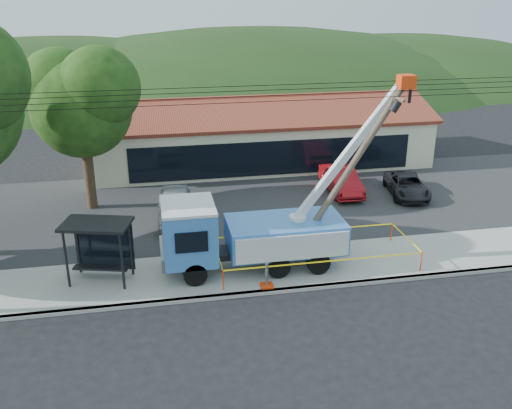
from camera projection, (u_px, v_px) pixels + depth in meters
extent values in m
plane|color=black|center=(262.00, 324.00, 21.24)|extent=(120.00, 120.00, 0.00)
cube|color=#A4A099|center=(251.00, 294.00, 23.12)|extent=(60.00, 0.25, 0.15)
cube|color=#A4A099|center=(243.00, 272.00, 24.86)|extent=(60.00, 4.00, 0.15)
cube|color=#28282B|center=(220.00, 206.00, 32.17)|extent=(60.00, 12.00, 0.10)
cube|color=beige|center=(261.00, 138.00, 39.57)|extent=(22.00, 8.00, 3.40)
cube|color=black|center=(274.00, 158.00, 36.00)|extent=(18.04, 0.08, 2.21)
cube|color=maroon|center=(267.00, 113.00, 36.93)|extent=(22.50, 4.53, 1.52)
cube|color=maroon|center=(256.00, 101.00, 40.59)|extent=(22.50, 4.53, 1.52)
cube|color=maroon|center=(261.00, 97.00, 38.52)|extent=(22.50, 0.30, 0.25)
cylinder|color=#332316|center=(89.00, 173.00, 31.10)|extent=(0.56, 0.56, 4.18)
sphere|color=black|center=(82.00, 108.00, 29.77)|extent=(5.25, 5.25, 5.25)
sphere|color=black|center=(60.00, 88.00, 29.87)|extent=(4.20, 4.20, 4.20)
sphere|color=black|center=(99.00, 87.00, 28.90)|extent=(4.20, 4.20, 4.20)
ellipsoid|color=#1C3312|center=(50.00, 85.00, 68.80)|extent=(78.40, 56.00, 28.00)
ellipsoid|color=#1C3312|center=(253.00, 79.00, 73.20)|extent=(89.60, 64.00, 32.00)
ellipsoid|color=#1C3312|center=(399.00, 74.00, 76.73)|extent=(72.80, 52.00, 26.00)
cylinder|color=black|center=(246.00, 102.00, 21.24)|extent=(60.00, 0.02, 0.02)
cylinder|color=black|center=(244.00, 97.00, 21.65)|extent=(60.00, 0.02, 0.02)
cylinder|color=black|center=(241.00, 91.00, 22.06)|extent=(60.00, 0.02, 0.02)
cylinder|color=black|center=(240.00, 86.00, 22.38)|extent=(60.00, 0.02, 0.02)
cylinder|color=black|center=(195.00, 274.00, 23.45)|extent=(0.99, 0.33, 0.99)
cylinder|color=black|center=(191.00, 250.00, 25.55)|extent=(0.99, 0.33, 0.99)
cylinder|color=black|center=(279.00, 266.00, 24.07)|extent=(0.99, 0.33, 0.99)
cylinder|color=black|center=(267.00, 243.00, 26.17)|extent=(0.99, 0.33, 0.99)
cylinder|color=black|center=(319.00, 263.00, 24.38)|extent=(0.99, 0.33, 0.99)
cylinder|color=black|center=(304.00, 240.00, 26.48)|extent=(0.99, 0.33, 0.99)
cube|color=black|center=(258.00, 250.00, 24.90)|extent=(7.25, 1.10, 0.27)
cube|color=#3873C7|center=(189.00, 232.00, 23.97)|extent=(2.20, 2.64, 2.31)
cube|color=silver|center=(188.00, 206.00, 23.53)|extent=(2.20, 2.64, 0.13)
cube|color=black|center=(164.00, 231.00, 23.73)|extent=(0.09, 1.98, 0.99)
cube|color=gray|center=(163.00, 253.00, 24.09)|extent=(0.16, 2.53, 0.55)
cube|color=#3873C7|center=(285.00, 234.00, 24.87)|extent=(5.05, 2.64, 1.32)
cylinder|color=silver|center=(298.00, 223.00, 24.79)|extent=(0.77, 0.77, 0.66)
cube|color=silver|center=(349.00, 151.00, 24.01)|extent=(4.58, 0.31, 5.90)
cube|color=gray|center=(357.00, 144.00, 23.97)|extent=(2.76, 0.20, 3.55)
cube|color=#FB3C0D|center=(406.00, 82.00, 23.14)|extent=(0.66, 0.55, 0.55)
cube|color=#FB3C0D|center=(267.00, 286.00, 23.46)|extent=(0.49, 0.49, 0.09)
cube|color=#FB3C0D|center=(309.00, 242.00, 27.38)|extent=(0.49, 0.49, 0.09)
cylinder|color=brown|center=(344.00, 177.00, 24.22)|extent=(5.06, 0.29, 8.08)
cube|color=brown|center=(396.00, 97.00, 23.35)|extent=(0.15, 1.64, 0.15)
cylinder|color=black|center=(387.00, 102.00, 23.83)|extent=(0.52, 0.33, 0.56)
cylinder|color=black|center=(396.00, 106.00, 23.00)|extent=(0.52, 0.33, 0.56)
cylinder|color=black|center=(66.00, 259.00, 23.03)|extent=(0.13, 0.13, 2.52)
cylinder|color=black|center=(122.00, 261.00, 22.86)|extent=(0.13, 0.13, 2.52)
cylinder|color=black|center=(78.00, 246.00, 24.20)|extent=(0.13, 0.13, 2.52)
cylinder|color=black|center=(131.00, 248.00, 24.03)|extent=(0.13, 0.13, 2.52)
cube|color=black|center=(96.00, 224.00, 23.05)|extent=(3.08, 2.34, 0.13)
cube|color=black|center=(105.00, 246.00, 24.16)|extent=(2.44, 0.72, 2.10)
cube|color=black|center=(101.00, 268.00, 23.78)|extent=(2.34, 1.02, 0.08)
cylinder|color=#FB3C0D|center=(223.00, 280.00, 23.09)|extent=(0.06, 0.06, 0.93)
cylinder|color=#FB3C0D|center=(421.00, 261.00, 24.61)|extent=(0.06, 0.06, 0.93)
cylinder|color=#FB3C0D|center=(391.00, 232.00, 27.50)|extent=(0.06, 0.06, 0.93)
cylinder|color=#FB3C0D|center=(214.00, 246.00, 25.98)|extent=(0.06, 0.06, 0.93)
cube|color=yellow|center=(326.00, 261.00, 23.70)|extent=(8.64, 0.01, 0.06)
cube|color=yellow|center=(406.00, 237.00, 25.90)|extent=(0.01, 3.16, 0.06)
cube|color=yellow|center=(305.00, 231.00, 26.59)|extent=(8.64, 0.01, 0.06)
cube|color=yellow|center=(218.00, 253.00, 24.38)|extent=(0.01, 3.16, 0.06)
imported|color=#ABAFB3|center=(177.00, 222.00, 30.14)|extent=(2.10, 4.83, 1.62)
imported|color=#A01017|center=(340.00, 193.00, 34.14)|extent=(1.68, 4.58, 1.50)
imported|color=black|center=(406.00, 196.00, 33.67)|extent=(2.78, 4.66, 1.21)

